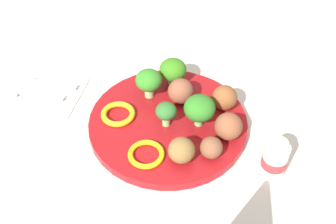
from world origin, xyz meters
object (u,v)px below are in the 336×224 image
Objects in this scene: meatball_front_left at (182,150)px; meatball_front_right at (224,98)px; meatball_center at (211,148)px; knife at (38,82)px; plate at (168,123)px; fork at (30,94)px; napkin at (38,91)px; meatball_back_left at (181,91)px; broccoli_floret_center at (200,109)px; meatball_far_rim at (228,126)px; yogurt_bottle at (275,159)px; broccoli_floret_far_rim at (165,112)px; broccoli_floret_mid_right at (149,81)px; broccoli_floret_front_right at (173,70)px; pepper_ring_back_left at (118,114)px; pepper_ring_back_right at (146,154)px.

meatball_front_right is at bearing -105.70° from meatball_front_left.
meatball_center is 0.38m from knife.
fork is at bearing 1.00° from plate.
knife is at bearing -6.40° from plate.
napkin is 1.40× the size of fork.
broccoli_floret_center is at bearing 134.29° from meatball_back_left.
meatball_far_rim is 0.09m from yogurt_bottle.
broccoli_floret_far_rim is at bearing 174.73° from napkin.
broccoli_floret_mid_right is 1.21× the size of meatball_back_left.
meatball_front_left is at bearing 85.35° from broccoli_floret_center.
plate is 0.27m from napkin.
broccoli_floret_center is 0.41× the size of knife.
meatball_center is 0.52× the size of yogurt_bottle.
broccoli_floret_front_right reaches higher than broccoli_floret_far_rim.
fork is at bearing 11.96° from meatball_back_left.
yogurt_bottle is at bearing 154.02° from meatball_far_rim.
broccoli_floret_front_right is at bearing -119.94° from pepper_ring_back_left.
meatball_far_rim is 0.77× the size of pepper_ring_back_left.
broccoli_floret_center reaches higher than pepper_ring_back_left.
meatball_far_rim reaches higher than fork.
broccoli_floret_mid_right is 1.31× the size of meatball_front_left.
knife is (0.38, -0.04, -0.03)m from meatball_far_rim.
pepper_ring_back_left reaches higher than fork.
pepper_ring_back_left is (0.09, 0.01, -0.03)m from broccoli_floret_far_rim.
napkin is at bearing -10.94° from meatball_center.
meatball_front_left reaches higher than plate.
meatball_front_right is 0.07m from meatball_far_rim.
pepper_ring_back_left reaches higher than plate.
meatball_front_right reaches higher than meatball_center.
plate is 0.09m from pepper_ring_back_right.
meatball_back_left is 1.28× the size of meatball_center.
meatball_front_right is at bearing -72.72° from meatball_far_rim.
broccoli_floret_center is at bearing -59.80° from meatball_center.
broccoli_floret_center reaches higher than meatball_far_rim.
meatball_front_left is 0.15m from meatball_front_right.
napkin is (0.38, -0.02, -0.04)m from meatball_far_rim.
meatball_back_left reaches higher than meatball_front_left.
meatball_center reaches higher than pepper_ring_back_left.
meatball_back_left reaches higher than meatball_center.
napkin is (0.32, -0.01, -0.05)m from broccoli_floret_center.
fork is (0.36, -0.05, -0.03)m from meatball_center.
broccoli_floret_mid_right reaches higher than meatball_far_rim.
plate reaches higher than napkin.
broccoli_floret_center is 0.06m from meatball_far_rim.
broccoli_floret_mid_right is 0.06m from meatball_back_left.
pepper_ring_back_left is 0.36× the size of napkin.
fork is (0.19, -0.01, -0.01)m from pepper_ring_back_left.
broccoli_floret_front_right is at bearing -57.23° from meatball_back_left.
meatball_front_left is 0.96× the size of meatball_front_right.
broccoli_floret_front_right is (0.07, -0.09, -0.01)m from broccoli_floret_center.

